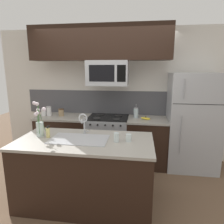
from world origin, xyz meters
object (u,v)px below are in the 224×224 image
object	(u,v)px
storage_jar_medium	(49,111)
dish_soap_bottle	(48,133)
storage_jar_short	(61,112)
drinking_glass	(116,137)
refrigerator	(192,122)
banana_bunch	(146,118)
stove_range	(108,140)
storage_jar_tall	(44,112)
spare_glass	(129,138)
sink_faucet	(83,121)
microwave	(108,73)
french_press	(136,113)
flower_vase	(40,125)

from	to	relation	value
storage_jar_medium	dish_soap_bottle	size ratio (longest dim) A/B	1.15
storage_jar_short	drinking_glass	distance (m)	1.78
refrigerator	drinking_glass	world-z (taller)	refrigerator
banana_bunch	storage_jar_short	bearing A→B (deg)	177.94
stove_range	storage_jar_tall	size ratio (longest dim) A/B	6.63
stove_range	storage_jar_short	xyz separation A→B (m)	(-0.94, -0.00, 0.52)
spare_glass	dish_soap_bottle	bearing A→B (deg)	-179.84
dish_soap_bottle	sink_faucet	bearing A→B (deg)	24.18
dish_soap_bottle	spare_glass	size ratio (longest dim) A/B	1.70
stove_range	refrigerator	xyz separation A→B (m)	(1.55, 0.02, 0.42)
storage_jar_tall	refrigerator	bearing A→B (deg)	0.71
microwave	storage_jar_short	size ratio (longest dim) A/B	5.09
stove_range	storage_jar_short	size ratio (longest dim) A/B	6.36
stove_range	banana_bunch	distance (m)	0.85
stove_range	french_press	distance (m)	0.76
microwave	storage_jar_medium	distance (m)	1.40
banana_bunch	flower_vase	xyz separation A→B (m)	(-1.46, -1.14, 0.14)
storage_jar_tall	sink_faucet	world-z (taller)	sink_faucet
microwave	refrigerator	bearing A→B (deg)	1.51
banana_bunch	sink_faucet	bearing A→B (deg)	-132.58
refrigerator	dish_soap_bottle	size ratio (longest dim) A/B	10.66
microwave	flower_vase	distance (m)	1.56
banana_bunch	french_press	distance (m)	0.23
spare_glass	flower_vase	bearing A→B (deg)	178.78
banana_bunch	spare_glass	world-z (taller)	spare_glass
french_press	drinking_glass	distance (m)	1.34
stove_range	storage_jar_short	distance (m)	1.07
refrigerator	spare_glass	xyz separation A→B (m)	(-1.08, -1.25, 0.08)
french_press	drinking_glass	world-z (taller)	french_press
storage_jar_medium	storage_jar_short	world-z (taller)	storage_jar_medium
sink_faucet	dish_soap_bottle	bearing A→B (deg)	-155.82
sink_faucet	dish_soap_bottle	distance (m)	0.50
banana_bunch	sink_faucet	distance (m)	1.33
refrigerator	sink_faucet	size ratio (longest dim) A/B	5.75
french_press	spare_glass	distance (m)	1.29
banana_bunch	storage_jar_tall	bearing A→B (deg)	178.73
stove_range	sink_faucet	xyz separation A→B (m)	(-0.19, -1.03, 0.65)
storage_jar_short	spare_glass	xyz separation A→B (m)	(1.41, -1.23, -0.02)
storage_jar_tall	storage_jar_medium	size ratio (longest dim) A/B	0.74
stove_range	french_press	size ratio (longest dim) A/B	3.48
microwave	spare_glass	world-z (taller)	microwave
storage_jar_short	dish_soap_bottle	world-z (taller)	dish_soap_bottle
storage_jar_tall	spare_glass	world-z (taller)	storage_jar_tall
stove_range	storage_jar_medium	size ratio (longest dim) A/B	4.91
storage_jar_tall	french_press	world-z (taller)	french_press
microwave	storage_jar_medium	world-z (taller)	microwave
refrigerator	dish_soap_bottle	xyz separation A→B (m)	(-2.18, -1.25, 0.10)
microwave	flower_vase	xyz separation A→B (m)	(-0.75, -1.18, -0.68)
storage_jar_short	flower_vase	distance (m)	1.22
storage_jar_medium	storage_jar_short	size ratio (longest dim) A/B	1.30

